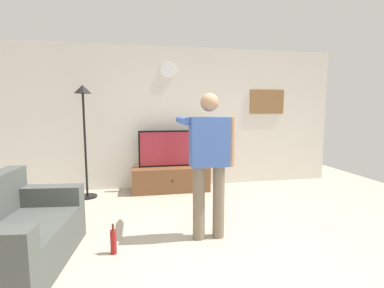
% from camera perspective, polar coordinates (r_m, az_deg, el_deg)
% --- Properties ---
extents(ground_plane, '(8.40, 8.40, 0.00)m').
position_cam_1_polar(ground_plane, '(3.13, 5.65, -22.24)').
color(ground_plane, '#B2A893').
extents(back_wall, '(6.40, 0.10, 2.70)m').
position_cam_1_polar(back_wall, '(5.62, -2.83, 5.22)').
color(back_wall, silver).
rests_on(back_wall, ground_plane).
extents(tv_stand, '(1.41, 0.57, 0.45)m').
position_cam_1_polar(tv_stand, '(5.41, -4.27, -6.90)').
color(tv_stand, brown).
rests_on(tv_stand, ground_plane).
extents(television, '(1.17, 0.07, 0.68)m').
position_cam_1_polar(television, '(5.35, -4.39, -0.89)').
color(television, black).
rests_on(television, tv_stand).
extents(wall_clock, '(0.30, 0.03, 0.30)m').
position_cam_1_polar(wall_clock, '(5.58, -4.83, 14.51)').
color(wall_clock, white).
extents(framed_picture, '(0.73, 0.04, 0.49)m').
position_cam_1_polar(framed_picture, '(6.11, 14.72, 8.18)').
color(framed_picture, olive).
extents(floor_lamp, '(0.32, 0.32, 1.92)m').
position_cam_1_polar(floor_lamp, '(5.14, -20.80, 4.88)').
color(floor_lamp, black).
rests_on(floor_lamp, ground_plane).
extents(person_standing_nearer_lamp, '(0.62, 0.78, 1.71)m').
position_cam_1_polar(person_standing_nearer_lamp, '(3.32, 3.37, -2.59)').
color(person_standing_nearer_lamp, '#7A6B56').
rests_on(person_standing_nearer_lamp, ground_plane).
extents(side_couch, '(0.99, 1.50, 0.87)m').
position_cam_1_polar(side_couch, '(3.35, -32.27, -15.22)').
color(side_couch, '#4C514C').
rests_on(side_couch, ground_plane).
extents(beverage_bottle, '(0.07, 0.07, 0.33)m').
position_cam_1_polar(beverage_bottle, '(3.30, -15.43, -18.27)').
color(beverage_bottle, maroon).
rests_on(beverage_bottle, ground_plane).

